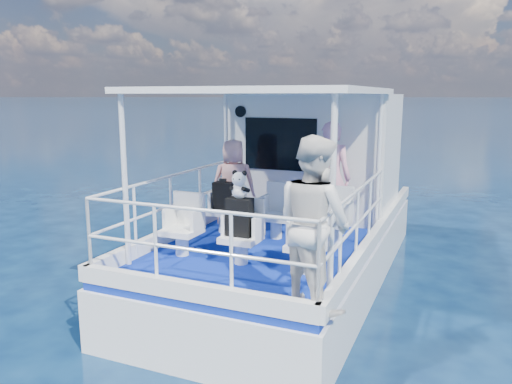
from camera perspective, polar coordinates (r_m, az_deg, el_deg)
ground at (r=7.92m, az=1.74°, el=-11.91°), size 2000.00×2000.00×0.00m
hull at (r=8.79m, az=4.15°, el=-9.55°), size 3.00×7.00×1.60m
deck at (r=8.53m, az=4.23°, el=-4.20°), size 2.90×6.90×0.10m
cabin at (r=9.54m, az=6.87°, el=4.40°), size 2.85×2.00×2.20m
canopy at (r=7.11m, az=1.29°, el=11.48°), size 3.00×3.20×0.08m
canopy_posts at (r=7.14m, az=1.11°, el=2.30°), size 2.77×2.97×2.20m
railings at (r=6.97m, az=0.09°, el=-2.96°), size 2.84×3.59×1.00m
seat_port_fwd at (r=8.09m, az=-3.65°, el=-3.27°), size 0.48×0.46×0.38m
seat_center_fwd at (r=7.74m, az=2.33°, el=-3.91°), size 0.48×0.46×0.38m
seat_stbd_fwd at (r=7.48m, az=8.81°, el=-4.56°), size 0.48×0.46×0.38m
seat_port_aft at (r=7.00m, az=-8.45°, el=-5.65°), size 0.48×0.46×0.38m
seat_center_aft at (r=6.59m, az=-1.71°, el=-6.59°), size 0.48×0.46×0.38m
seat_stbd_aft at (r=6.28m, az=5.83°, el=-7.53°), size 0.48×0.46×0.38m
passenger_port_fwd at (r=8.24m, az=-2.58°, el=0.93°), size 0.66×0.58×1.49m
passenger_stbd_fwd at (r=7.94m, az=8.47°, el=1.58°), size 0.68×0.47×1.80m
passenger_stbd_aft at (r=5.13m, az=6.62°, el=-3.53°), size 1.10×1.05×1.80m
backpack_port at (r=7.98m, az=-3.67°, el=-0.44°), size 0.34×0.19×0.44m
backpack_center at (r=6.46m, az=-1.87°, el=-2.88°), size 0.33×0.19×0.50m
compact_camera at (r=7.93m, az=-3.81°, el=1.33°), size 0.10×0.06×0.06m
panda at (r=6.37m, az=-1.88°, el=0.86°), size 0.23×0.19×0.36m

